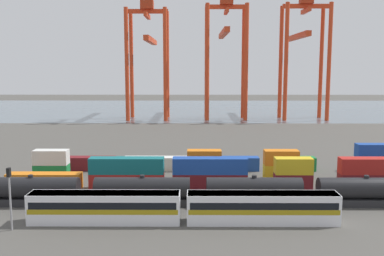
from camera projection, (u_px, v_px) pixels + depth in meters
ground_plane at (225, 143)px, 114.63m from camera, size 420.00×420.00×0.00m
harbour_water at (211, 109)px, 210.36m from camera, size 400.00×110.00×0.01m
passenger_train at (183, 206)px, 55.69m from camera, size 39.34×3.14×3.90m
freight_tank_row at (254, 191)px, 62.71m from camera, size 77.80×2.98×4.44m
signal_mast at (10, 190)px, 52.64m from camera, size 0.36×0.60×7.77m
shipping_container_0 at (44, 181)px, 71.48m from camera, size 12.10×2.44×2.60m
shipping_container_1 at (127, 181)px, 71.40m from camera, size 12.10×2.44×2.60m
shipping_container_2 at (127, 165)px, 71.05m from camera, size 12.10×2.44×2.60m
shipping_container_3 at (210, 181)px, 71.32m from camera, size 12.10×2.44×2.60m
shipping_container_4 at (210, 166)px, 70.97m from camera, size 12.10×2.44×2.60m
shipping_container_5 at (293, 181)px, 71.24m from camera, size 6.04×2.44×2.60m
shipping_container_6 at (293, 166)px, 70.89m from camera, size 6.04×2.44×2.60m
shipping_container_7 at (376, 181)px, 71.16m from camera, size 12.10×2.44×2.60m
shipping_container_8 at (377, 166)px, 70.81m from camera, size 12.10×2.44×2.60m
shipping_container_9 at (52, 171)px, 78.05m from camera, size 6.04×2.44×2.60m
shipping_container_10 at (51, 157)px, 77.70m from camera, size 6.04×2.44×2.60m
shipping_container_11 at (128, 172)px, 77.97m from camera, size 6.04×2.44×2.60m
shipping_container_12 at (204, 172)px, 77.89m from camera, size 6.04×2.44×2.60m
shipping_container_13 at (204, 157)px, 77.53m from camera, size 6.04×2.44×2.60m
shipping_container_14 at (281, 172)px, 77.81m from camera, size 6.04×2.44×2.60m
shipping_container_15 at (281, 157)px, 77.45m from camera, size 6.04×2.44×2.60m
shipping_container_16 at (357, 172)px, 77.73m from camera, size 6.04×2.44×2.60m
shipping_container_18 at (84, 163)px, 84.59m from camera, size 12.10×2.44×2.60m
shipping_container_19 at (156, 163)px, 84.50m from camera, size 12.10×2.44×2.60m
shipping_container_20 at (227, 164)px, 84.42m from camera, size 12.10×2.44×2.60m
shipping_container_21 at (299, 164)px, 84.34m from camera, size 6.04×2.44×2.60m
shipping_container_22 at (371, 164)px, 84.26m from camera, size 6.04×2.44×2.60m
shipping_container_23 at (372, 151)px, 83.90m from camera, size 6.04×2.44×2.60m
gantry_crane_west at (148, 49)px, 169.05m from camera, size 15.81×37.25×44.76m
gantry_crane_central at (225, 45)px, 169.25m from camera, size 16.05×40.10×46.37m
gantry_crane_east at (303, 46)px, 168.68m from camera, size 17.51×37.62×46.60m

